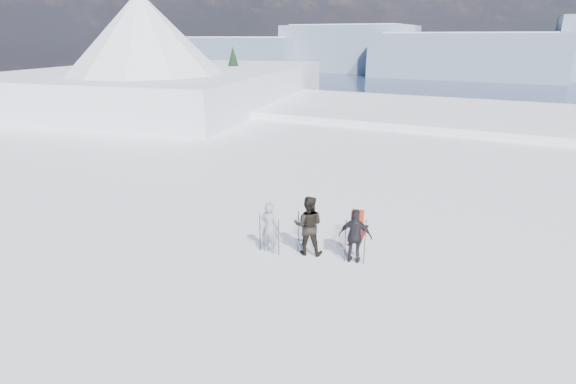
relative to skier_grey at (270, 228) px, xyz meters
name	(u,v)px	position (x,y,z in m)	size (l,w,h in m)	color
lake_basin	(453,194)	(2.52, 27.39, -7.28)	(820.00, 820.00, 71.62)	white
far_mountain_range	(555,52)	(32.12, 452.17, -7.97)	(770.00, 110.00, 53.00)	slate
near_ridge	(190,132)	(-24.03, 26.57, -4.30)	(31.37, 35.68, 25.62)	white
skier_grey	(270,228)	(0.00, 0.00, 0.00)	(0.57, 0.37, 1.56)	gray
skier_dark	(308,225)	(1.04, 0.42, 0.11)	(0.87, 0.68, 1.79)	black
skier_pack	(355,236)	(2.43, 0.53, 0.01)	(0.93, 0.39, 1.58)	black
backpack	(359,198)	(2.39, 0.77, 1.05)	(0.34, 0.19, 0.51)	red
ski_poles	(311,237)	(1.22, 0.26, -0.16)	(3.05, 0.58, 1.35)	black
skis_loose	(361,235)	(2.07, 2.28, -0.77)	(0.39, 1.70, 0.03)	black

